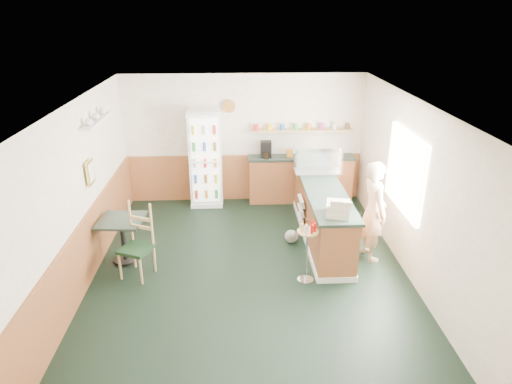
{
  "coord_description": "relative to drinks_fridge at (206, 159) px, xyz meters",
  "views": [
    {
      "loc": [
        -0.17,
        -6.29,
        3.98
      ],
      "look_at": [
        0.14,
        0.6,
        1.13
      ],
      "focal_mm": 32.0,
      "sensor_mm": 36.0,
      "label": 1
    }
  ],
  "objects": [
    {
      "name": "cash_register",
      "position": [
        2.16,
        -2.83,
        0.1
      ],
      "size": [
        0.42,
        0.44,
        0.2
      ],
      "primitive_type": "cube",
      "rotation": [
        0.0,
        0.0,
        -0.23
      ],
      "color": "beige",
      "rests_on": "service_counter"
    },
    {
      "name": "cafe_chair",
      "position": [
        -0.94,
        -2.69,
        -0.39
      ],
      "size": [
        0.58,
        0.59,
        1.19
      ],
      "rotation": [
        0.0,
        0.0,
        -0.4
      ],
      "color": "black",
      "rests_on": "ground"
    },
    {
      "name": "dog_doorstop",
      "position": [
        1.6,
        -1.84,
        -0.88
      ],
      "size": [
        0.24,
        0.31,
        0.29
      ],
      "rotation": [
        0.0,
        0.0,
        0.28
      ],
      "color": "gray",
      "rests_on": "ground"
    },
    {
      "name": "newspaper_rack",
      "position": [
        1.8,
        -1.55,
        -0.52
      ],
      "size": [
        0.09,
        0.44,
        0.52
      ],
      "color": "black",
      "rests_on": "ground"
    },
    {
      "name": "shopkeeper",
      "position": [
        2.86,
        -2.37,
        -0.16
      ],
      "size": [
        0.5,
        0.63,
        1.7
      ],
      "primitive_type": "imported",
      "rotation": [
        0.0,
        0.0,
        1.75
      ],
      "color": "tan",
      "rests_on": "ground"
    },
    {
      "name": "condiment_stand",
      "position": [
        1.68,
        -3.04,
        -0.35
      ],
      "size": [
        0.32,
        0.32,
        1.0
      ],
      "rotation": [
        0.0,
        0.0,
        -0.21
      ],
      "color": "silver",
      "rests_on": "ground"
    },
    {
      "name": "cafe_table",
      "position": [
        -1.24,
        -2.32,
        -0.47
      ],
      "size": [
        0.75,
        0.75,
        0.77
      ],
      "rotation": [
        0.0,
        0.0,
        -0.09
      ],
      "color": "black",
      "rests_on": "ground"
    },
    {
      "name": "ground",
      "position": [
        0.81,
        -2.74,
        -1.01
      ],
      "size": [
        6.0,
        6.0,
        0.0
      ],
      "primitive_type": "plane",
      "color": "black",
      "rests_on": "ground"
    },
    {
      "name": "back_counter",
      "position": [
        1.99,
        0.06,
        -0.46
      ],
      "size": [
        2.24,
        0.42,
        1.69
      ],
      "color": "#A75E35",
      "rests_on": "ground"
    },
    {
      "name": "room_envelope",
      "position": [
        0.58,
        -2.01,
        0.51
      ],
      "size": [
        5.04,
        6.02,
        2.72
      ],
      "color": "white",
      "rests_on": "ground"
    },
    {
      "name": "drinks_fridge",
      "position": [
        0.0,
        0.0,
        0.0
      ],
      "size": [
        0.67,
        0.55,
        2.02
      ],
      "color": "white",
      "rests_on": "ground"
    },
    {
      "name": "display_case",
      "position": [
        2.16,
        -1.01,
        0.24
      ],
      "size": [
        0.85,
        0.45,
        0.48
      ],
      "color": "silver",
      "rests_on": "service_counter"
    },
    {
      "name": "service_counter",
      "position": [
        2.16,
        -1.67,
        -0.55
      ],
      "size": [
        0.68,
        3.01,
        1.01
      ],
      "color": "#A75E35",
      "rests_on": "ground"
    }
  ]
}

